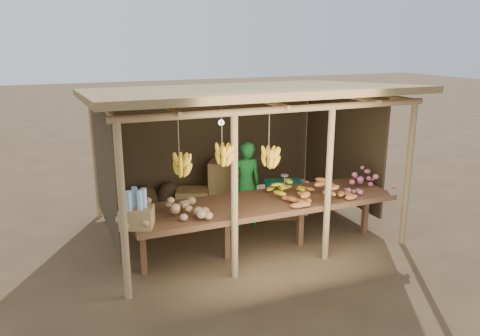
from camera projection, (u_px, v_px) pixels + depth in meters
name	position (u px, v px, depth m)	size (l,w,h in m)	color
ground	(240.00, 228.00, 7.83)	(60.00, 60.00, 0.00)	brown
stall_structure	(234.00, 115.00, 7.31)	(4.70, 3.50, 2.43)	#A38254
counter	(265.00, 205.00, 6.79)	(3.90, 1.05, 0.80)	brown
potato_heap	(164.00, 206.00, 6.03)	(1.10, 0.66, 0.37)	tan
sweet_potato_heap	(316.00, 187.00, 6.81)	(0.95, 0.57, 0.36)	#B2652D
onion_heap	(366.00, 178.00, 7.25)	(0.88, 0.53, 0.36)	#BB5B72
banana_pile	(289.00, 183.00, 7.01)	(0.57, 0.34, 0.35)	yellow
tomato_basin	(132.00, 207.00, 6.26)	(0.42, 0.42, 0.22)	navy
bottle_box	(137.00, 212.00, 5.77)	(0.48, 0.43, 0.50)	#9D7B46
vendor	(246.00, 184.00, 7.79)	(0.53, 0.35, 1.45)	#186D25
tarp_crate	(284.00, 198.00, 8.32)	(0.82, 0.76, 0.80)	brown
carton_stack	(215.00, 191.00, 8.49)	(1.33, 0.65, 0.91)	#9D7B46
burlap_sacks	(157.00, 199.00, 8.41)	(0.95, 0.50, 0.67)	#41321E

